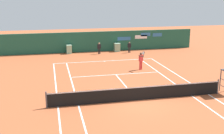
{
  "coord_description": "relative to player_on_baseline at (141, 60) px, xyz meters",
  "views": [
    {
      "loc": [
        -5.63,
        -17.33,
        7.06
      ],
      "look_at": [
        -0.41,
        6.08,
        0.8
      ],
      "focal_mm": 45.87,
      "sensor_mm": 36.0,
      "label": 1
    }
  ],
  "objects": [
    {
      "name": "sponsor_back_wall",
      "position": [
        -2.69,
        9.46,
        0.2
      ],
      "size": [
        25.0,
        1.02,
        2.45
      ],
      "color": "#1E5642",
      "rests_on": "ground_plane"
    },
    {
      "name": "ball_kid_right_post",
      "position": [
        -2.58,
        7.88,
        -0.2
      ],
      "size": [
        0.45,
        0.19,
        1.36
      ],
      "rotation": [
        0.0,
        0.0,
        3.18
      ],
      "color": "black",
      "rests_on": "ground_plane"
    },
    {
      "name": "tennis_net",
      "position": [
        -2.69,
        -7.5,
        -0.47
      ],
      "size": [
        12.1,
        0.1,
        1.07
      ],
      "color": "#4C4C51",
      "rests_on": "ground_plane"
    },
    {
      "name": "player_on_baseline",
      "position": [
        0.0,
        0.0,
        0.0
      ],
      "size": [
        0.51,
        0.86,
        1.88
      ],
      "rotation": [
        0.0,
        0.0,
        3.58
      ],
      "color": "red",
      "rests_on": "ground_plane"
    },
    {
      "name": "tennis_ball_by_sideline",
      "position": [
        1.24,
        3.46,
        -0.95
      ],
      "size": [
        0.07,
        0.07,
        0.07
      ],
      "primitive_type": "sphere",
      "color": "#CCE033",
      "rests_on": "ground_plane"
    },
    {
      "name": "ball_kid_left_post",
      "position": [
        1.12,
        7.88,
        -0.23
      ],
      "size": [
        0.44,
        0.2,
        1.32
      ],
      "rotation": [
        0.0,
        0.0,
        3.02
      ],
      "color": "black",
      "rests_on": "ground_plane"
    },
    {
      "name": "tennis_ball_near_service_line",
      "position": [
        -6.81,
        -0.97,
        -0.95
      ],
      "size": [
        0.07,
        0.07,
        0.07
      ],
      "primitive_type": "sphere",
      "color": "#CCE033",
      "rests_on": "ground_plane"
    },
    {
      "name": "tennis_ball_mid_court",
      "position": [
        -2.82,
        -2.65,
        -0.95
      ],
      "size": [
        0.07,
        0.07,
        0.07
      ],
      "primitive_type": "sphere",
      "color": "#CCE033",
      "rests_on": "ground_plane"
    },
    {
      "name": "ground_plane",
      "position": [
        -2.69,
        -6.93,
        -0.98
      ],
      "size": [
        80.0,
        80.0,
        0.01
      ],
      "color": "#A8512D"
    }
  ]
}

